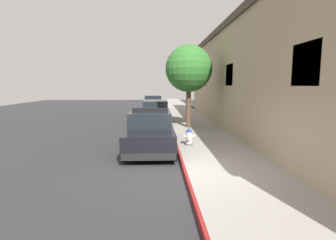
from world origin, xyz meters
The scene contains 9 objects.
ground_plane centered at (-4.55, 10.00, -0.10)m, with size 32.05×60.00×0.20m, color #2B2B2D.
sidewalk_pavement centered at (1.45, 10.00, 0.08)m, with size 2.89×60.00×0.17m, color gray.
curb_painted_edge centered at (-0.04, 10.00, 0.08)m, with size 0.08×60.00×0.17m, color maroon.
storefront_building centered at (6.46, 6.36, 3.04)m, with size 7.37×25.43×6.07m.
police_cruiser centered at (-1.13, 3.37, 0.74)m, with size 1.94×4.84×1.68m.
parked_car_silver_ahead centered at (-0.97, 10.86, 0.74)m, with size 1.94×4.84×1.56m.
parked_car_dark_far centered at (-1.25, 19.82, 0.74)m, with size 1.94×4.84×1.56m.
fire_hydrant centered at (0.45, 3.26, 0.52)m, with size 0.44×0.40×0.76m.
street_tree centered at (0.98, 7.96, 3.53)m, with size 2.68×2.68×4.73m.
Camera 1 is at (-0.84, -7.31, 2.62)m, focal length 28.16 mm.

